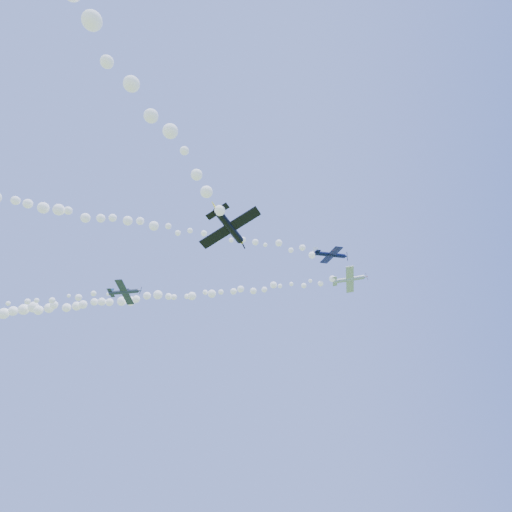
# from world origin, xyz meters

# --- Properties ---
(plane_white) EXTENTS (6.83, 7.05, 1.88)m
(plane_white) POSITION_xyz_m (23.68, 10.36, 49.33)
(plane_white) COLOR silver
(smoke_trail_white) EXTENTS (68.66, 5.80, 2.88)m
(smoke_trail_white) POSITION_xyz_m (-12.66, 12.19, 49.01)
(smoke_trail_white) COLOR white
(plane_navy) EXTENTS (6.90, 7.11, 2.27)m
(plane_navy) POSITION_xyz_m (20.40, 6.51, 52.37)
(plane_navy) COLOR #0D133D
(smoke_trail_navy) EXTENTS (65.29, 25.03, 2.76)m
(smoke_trail_navy) POSITION_xyz_m (-14.13, -5.87, 52.15)
(smoke_trail_navy) COLOR white
(plane_grey) EXTENTS (6.24, 6.50, 1.89)m
(plane_grey) POSITION_xyz_m (-16.72, 4.57, 45.19)
(plane_grey) COLOR #343B4B
(plane_black) EXTENTS (7.37, 7.40, 3.01)m
(plane_black) POSITION_xyz_m (5.95, -19.57, 36.19)
(plane_black) COLOR black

